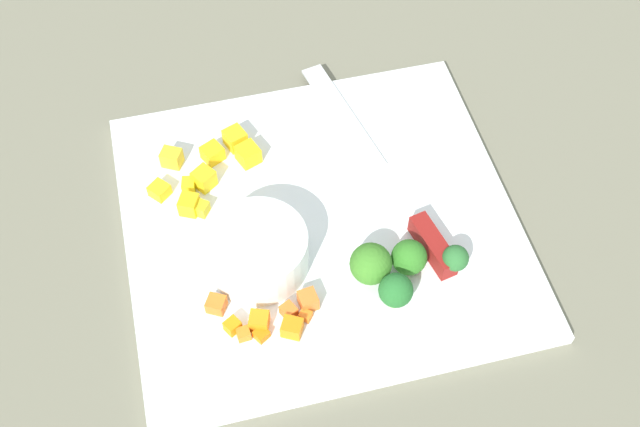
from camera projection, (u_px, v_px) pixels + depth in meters
ground_plane at (320, 225)px, 0.84m from camera, size 4.00×4.00×0.00m
cutting_board at (320, 222)px, 0.83m from camera, size 0.41×0.38×0.01m
prep_bowl at (258, 251)px, 0.78m from camera, size 0.10×0.10×0.05m
chef_knife at (403, 202)px, 0.83m from camera, size 0.09×0.32×0.02m
carrot_dice_0 at (261, 334)px, 0.75m from camera, size 0.02×0.02×0.01m
carrot_dice_1 at (289, 311)px, 0.76m from camera, size 0.02×0.02×0.01m
carrot_dice_2 at (259, 321)px, 0.75m from camera, size 0.02×0.02×0.02m
carrot_dice_3 at (244, 334)px, 0.75m from camera, size 0.01×0.01×0.01m
carrot_dice_4 at (233, 326)px, 0.75m from camera, size 0.02×0.02×0.01m
carrot_dice_5 at (308, 300)px, 0.76m from camera, size 0.02×0.02×0.02m
carrot_dice_6 at (306, 315)px, 0.76m from camera, size 0.02×0.02×0.01m
carrot_dice_7 at (292, 328)px, 0.75m from camera, size 0.02×0.02×0.02m
carrot_dice_8 at (216, 304)px, 0.76m from camera, size 0.02×0.02×0.02m
pepper_dice_0 at (189, 185)px, 0.84m from camera, size 0.02×0.02×0.01m
pepper_dice_1 at (235, 138)px, 0.88m from camera, size 0.03×0.03×0.02m
pepper_dice_2 at (189, 205)px, 0.83m from camera, size 0.03×0.03×0.02m
pepper_dice_3 at (201, 208)px, 0.83m from camera, size 0.02×0.02×0.01m
pepper_dice_4 at (172, 158)px, 0.86m from camera, size 0.03×0.03×0.02m
pepper_dice_5 at (248, 154)px, 0.86m from camera, size 0.03×0.03×0.02m
pepper_dice_6 at (212, 153)px, 0.87m from camera, size 0.03×0.03×0.02m
pepper_dice_7 at (160, 190)px, 0.84m from camera, size 0.03×0.03×0.01m
pepper_dice_8 at (204, 179)px, 0.84m from camera, size 0.03×0.03×0.02m
broccoli_floret_0 at (371, 264)px, 0.77m from camera, size 0.04×0.04×0.05m
broccoli_floret_1 at (455, 259)px, 0.77m from camera, size 0.03×0.03×0.03m
broccoli_floret_2 at (409, 258)px, 0.78m from camera, size 0.04×0.04×0.04m
broccoli_floret_3 at (396, 291)px, 0.75m from camera, size 0.03×0.03×0.04m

